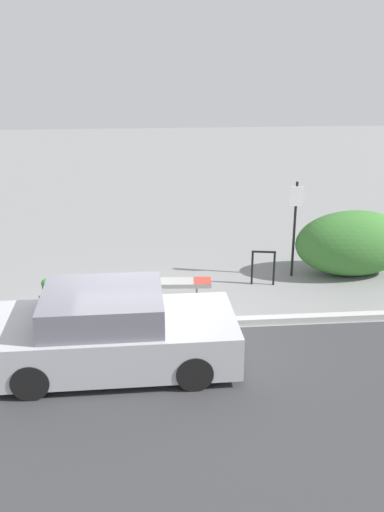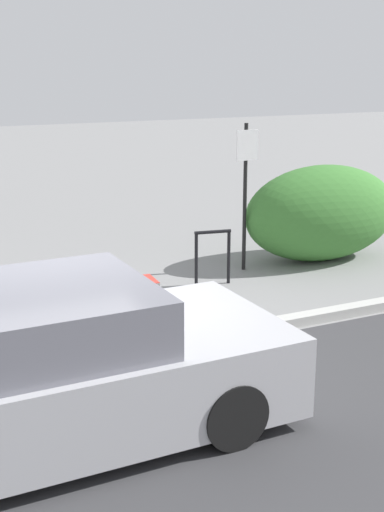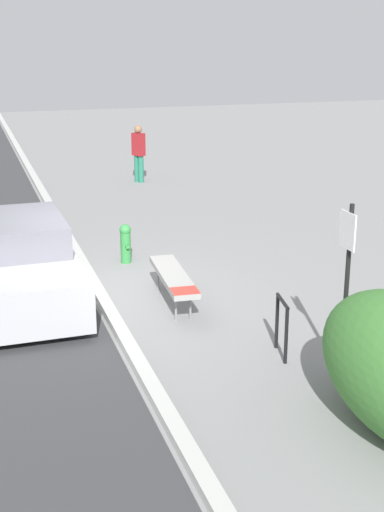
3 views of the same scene
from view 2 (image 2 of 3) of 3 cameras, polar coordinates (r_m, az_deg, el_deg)
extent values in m
plane|color=gray|center=(7.88, -10.69, -8.94)|extent=(60.00, 60.00, 0.00)
cube|color=#B7B7B2|center=(7.85, -10.72, -8.51)|extent=(60.00, 0.20, 0.13)
cylinder|color=gray|center=(8.71, -13.56, -5.16)|extent=(0.04, 0.04, 0.43)
cylinder|color=gray|center=(8.99, -4.58, -4.11)|extent=(0.04, 0.04, 0.43)
cylinder|color=gray|center=(8.93, -13.79, -4.67)|extent=(0.04, 0.04, 0.43)
cylinder|color=gray|center=(9.20, -5.01, -3.67)|extent=(0.04, 0.04, 0.43)
cube|color=#999993|center=(8.85, -9.24, -2.80)|extent=(2.05, 0.57, 0.09)
cube|color=red|center=(9.03, -4.09, -1.92)|extent=(0.39, 0.44, 0.01)
cylinder|color=black|center=(10.40, 0.34, -0.29)|extent=(0.05, 0.05, 0.80)
cylinder|color=black|center=(10.55, 2.95, -0.09)|extent=(0.05, 0.05, 0.80)
cylinder|color=black|center=(10.37, 1.67, 1.94)|extent=(0.55, 0.15, 0.05)
cylinder|color=black|center=(11.10, 4.25, 4.64)|extent=(0.06, 0.06, 2.30)
cube|color=white|center=(10.94, 4.44, 8.82)|extent=(0.36, 0.02, 0.46)
ellipsoid|color=#3D7A33|center=(11.92, 10.36, 3.41)|extent=(2.81, 1.46, 1.58)
cylinder|color=black|center=(7.63, -3.28, -7.07)|extent=(0.60, 0.19, 0.60)
cylinder|color=black|center=(6.21, 3.36, -12.61)|extent=(0.60, 0.19, 0.60)
cube|color=#B7B7BC|center=(6.40, -10.80, -9.91)|extent=(4.15, 1.95, 0.74)
cube|color=slate|center=(6.13, -12.56, -4.97)|extent=(2.00, 1.73, 0.52)
camera|label=1|loc=(4.14, 126.90, 19.20)|focal=40.00mm
camera|label=3|loc=(13.85, 44.71, 15.63)|focal=50.00mm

